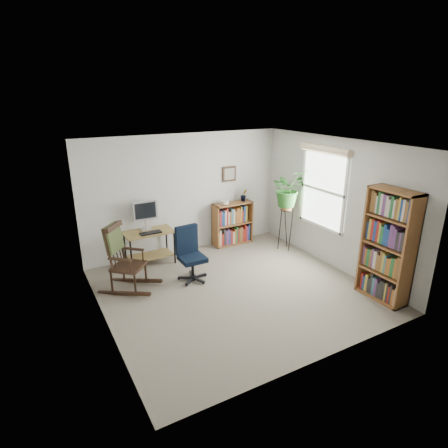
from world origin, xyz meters
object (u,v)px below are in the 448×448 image
office_chair (192,254)px  rocking_chair (128,257)px  desk (150,248)px  low_bookshelf (233,223)px  tall_bookshelf (388,246)px

office_chair → rocking_chair: (-1.06, 0.22, 0.09)m
desk → low_bookshelf: (1.90, 0.12, 0.13)m
rocking_chair → low_bookshelf: (2.53, 0.93, -0.12)m
office_chair → low_bookshelf: size_ratio=1.06×
office_chair → rocking_chair: 1.08m
rocking_chair → tall_bookshelf: (3.45, -2.23, 0.32)m
rocking_chair → tall_bookshelf: size_ratio=0.65×
rocking_chair → tall_bookshelf: tall_bookshelf is taller
desk → rocking_chair: 1.05m
desk → rocking_chair: bearing=-127.8°
office_chair → tall_bookshelf: tall_bookshelf is taller
desk → tall_bookshelf: tall_bookshelf is taller
desk → low_bookshelf: size_ratio=0.99×
low_bookshelf → tall_bookshelf: bearing=-73.8°
low_bookshelf → tall_bookshelf: size_ratio=0.52×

